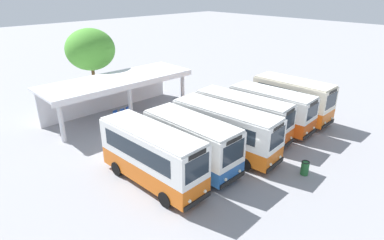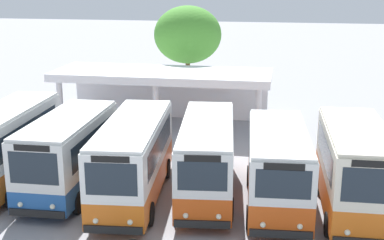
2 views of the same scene
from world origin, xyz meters
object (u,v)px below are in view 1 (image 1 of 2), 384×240
at_px(city_bus_far_end_green, 292,98).
at_px(waiting_chair_second_from_end, 123,113).
at_px(city_bus_fourth_amber, 242,115).
at_px(waiting_chair_end_by_column, 116,114).
at_px(litter_bin_apron, 305,168).
at_px(city_bus_nearest_orange, 152,154).
at_px(city_bus_second_in_row, 191,141).
at_px(city_bus_middle_cream, 225,129).
at_px(waiting_chair_middle_seat, 129,110).
at_px(city_bus_fifth_blue, 271,108).

bearing_deg(city_bus_far_end_green, waiting_chair_second_from_end, 135.80).
height_order(city_bus_fourth_amber, waiting_chair_end_by_column, city_bus_fourth_amber).
relative_size(city_bus_far_end_green, waiting_chair_end_by_column, 7.84).
xyz_separation_m(waiting_chair_second_from_end, litter_bin_apron, (3.16, -15.46, -0.07)).
xyz_separation_m(city_bus_far_end_green, waiting_chair_second_from_end, (-10.42, 10.14, -1.39)).
height_order(city_bus_nearest_orange, city_bus_fourth_amber, city_bus_nearest_orange).
relative_size(city_bus_nearest_orange, city_bus_second_in_row, 1.07).
relative_size(city_bus_middle_cream, city_bus_far_end_green, 1.18).
relative_size(city_bus_nearest_orange, waiting_chair_end_by_column, 8.50).
bearing_deg(waiting_chair_middle_seat, city_bus_fifth_blue, -55.79).
bearing_deg(city_bus_nearest_orange, city_bus_middle_cream, -4.40).
bearing_deg(city_bus_fifth_blue, city_bus_nearest_orange, 178.87).
distance_m(city_bus_fourth_amber, waiting_chair_middle_seat, 10.33).
xyz_separation_m(city_bus_fourth_amber, city_bus_fifth_blue, (2.91, -0.60, -0.02)).
xyz_separation_m(city_bus_far_end_green, waiting_chair_end_by_column, (-11.08, 10.20, -1.39)).
xyz_separation_m(city_bus_second_in_row, city_bus_fifth_blue, (8.74, -0.02, -0.06)).
relative_size(city_bus_middle_cream, waiting_chair_end_by_column, 9.25).
height_order(city_bus_second_in_row, waiting_chair_end_by_column, city_bus_second_in_row).
distance_m(city_bus_middle_cream, waiting_chair_end_by_column, 10.61).
distance_m(city_bus_second_in_row, city_bus_fifth_blue, 8.74).
distance_m(city_bus_far_end_green, waiting_chair_middle_seat, 14.21).
xyz_separation_m(city_bus_middle_cream, waiting_chair_middle_seat, (-1.02, 10.29, -1.32)).
bearing_deg(city_bus_nearest_orange, waiting_chair_second_from_end, 66.98).
relative_size(city_bus_second_in_row, city_bus_fifth_blue, 0.98).
distance_m(waiting_chair_end_by_column, litter_bin_apron, 16.00).
xyz_separation_m(city_bus_nearest_orange, litter_bin_apron, (7.31, -5.71, -1.45)).
bearing_deg(city_bus_nearest_orange, city_bus_far_end_green, -1.51).
bearing_deg(waiting_chair_end_by_column, city_bus_middle_cream, -77.15).
distance_m(city_bus_middle_cream, city_bus_fifth_blue, 5.83).
xyz_separation_m(city_bus_fourth_amber, litter_bin_apron, (-1.43, -6.08, -1.32)).
height_order(city_bus_far_end_green, litter_bin_apron, city_bus_far_end_green).
bearing_deg(litter_bin_apron, city_bus_middle_cream, 105.71).
distance_m(waiting_chair_end_by_column, waiting_chair_middle_seat, 1.32).
height_order(city_bus_middle_cream, city_bus_fifth_blue, city_bus_middle_cream).
height_order(city_bus_nearest_orange, city_bus_second_in_row, city_bus_nearest_orange).
xyz_separation_m(waiting_chair_end_by_column, litter_bin_apron, (3.82, -15.53, -0.07)).
distance_m(city_bus_far_end_green, waiting_chair_second_from_end, 14.60).
height_order(city_bus_nearest_orange, city_bus_middle_cream, city_bus_nearest_orange).
bearing_deg(city_bus_middle_cream, waiting_chair_end_by_column, 102.85).
bearing_deg(city_bus_middle_cream, city_bus_second_in_row, 175.31).
height_order(city_bus_nearest_orange, waiting_chair_second_from_end, city_bus_nearest_orange).
relative_size(city_bus_fourth_amber, waiting_chair_second_from_end, 8.95).
relative_size(city_bus_middle_cream, waiting_chair_second_from_end, 9.25).
relative_size(waiting_chair_end_by_column, waiting_chair_middle_seat, 1.00).
relative_size(city_bus_second_in_row, city_bus_fourth_amber, 0.89).
distance_m(city_bus_nearest_orange, city_bus_far_end_green, 14.57).
bearing_deg(city_bus_fifth_blue, litter_bin_apron, -128.40).
bearing_deg(city_bus_nearest_orange, city_bus_second_in_row, -4.11).
bearing_deg(litter_bin_apron, city_bus_nearest_orange, 141.99).
xyz_separation_m(city_bus_second_in_row, litter_bin_apron, (4.39, -5.50, -1.36)).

